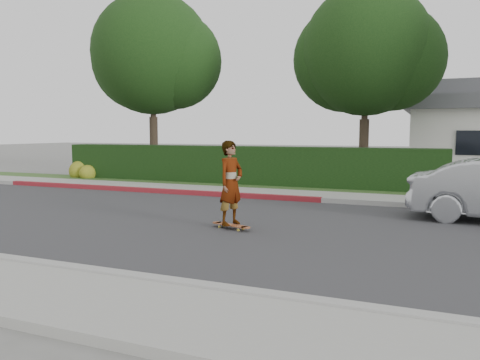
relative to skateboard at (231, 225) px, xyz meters
The scene contains 14 objects.
ground 0.33m from the skateboard, 96.00° to the left, with size 120.00×120.00×0.00m, color slate.
road 0.33m from the skateboard, 96.00° to the left, with size 60.00×8.00×0.01m, color #2D2D30.
curb_near 3.78m from the skateboard, 90.50° to the right, with size 60.00×0.20×0.15m, color #9E9E99.
sidewalk_near 4.68m from the skateboard, 90.41° to the right, with size 60.00×1.60×0.12m, color gray.
curb_far 4.42m from the skateboard, 90.43° to the left, with size 60.00×0.20×0.15m, color #9E9E99.
curb_red_section 6.70m from the skateboard, 138.74° to the left, with size 12.00×0.21×0.15m, color maroon.
sidewalk_far 5.32m from the skateboard, 90.36° to the left, with size 60.00×1.60×0.12m, color gray.
planting_strip 6.92m from the skateboard, 90.27° to the left, with size 60.00×1.60×0.10m, color #2D4C1E.
hedge 8.13m from the skateboard, 111.98° to the left, with size 15.00×1.00×1.50m, color black.
flowering_shrub 12.27m from the skateboard, 144.92° to the left, with size 1.40×1.00×0.90m.
tree_left 12.84m from the skateboard, 129.97° to the left, with size 5.99×5.21×8.00m.
tree_center 10.75m from the skateboard, 81.31° to the left, with size 5.66×4.84×7.44m.
skateboard is the anchor object (origin of this frame).
skateboarder 0.90m from the skateboard, behind, with size 0.65×0.42×1.77m, color white.
Camera 1 is at (3.90, -9.23, 2.06)m, focal length 35.00 mm.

